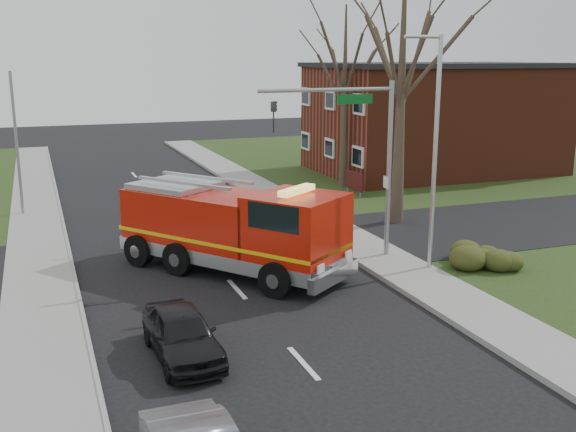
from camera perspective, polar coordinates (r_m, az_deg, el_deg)
name	(u,v)px	position (r m, az deg, el deg)	size (l,w,h in m)	color
ground	(237,290)	(22.89, -4.35, -6.23)	(120.00, 120.00, 0.00)	black
sidewalk_right	(398,268)	(25.20, 9.33, -4.33)	(2.40, 80.00, 0.15)	gray
sidewalk_left	(42,311)	(22.07, -20.12, -7.59)	(2.40, 80.00, 0.15)	gray
brick_building	(434,118)	(46.25, 12.22, 8.11)	(15.40, 10.40, 7.25)	maroon
health_center_sign	(354,181)	(37.70, 5.62, 2.95)	(0.12, 2.00, 1.40)	#451010
hedge_corner	(480,254)	(25.76, 15.91, -3.11)	(2.80, 2.00, 0.90)	#2A3413
bare_tree_near	(402,62)	(30.88, 9.64, 12.73)	(6.00, 6.00, 12.00)	#34281F
bare_tree_far	(345,77)	(39.57, 4.84, 11.63)	(5.25, 5.25, 10.50)	#34281F
traffic_signal_mast	(359,139)	(25.05, 6.04, 6.53)	(5.29, 0.18, 6.80)	gray
streetlight_pole	(434,147)	(24.30, 12.25, 5.72)	(1.48, 0.16, 8.40)	#B7BABF
utility_pole_far	(17,145)	(34.98, -21.98, 5.58)	(0.14, 0.14, 7.00)	gray
fire_engine	(234,231)	(24.31, -4.57, -1.24)	(7.31, 8.54, 3.41)	#B31608
parked_car_maroon	(182,333)	(17.94, -8.95, -9.79)	(1.55, 3.86, 1.32)	black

